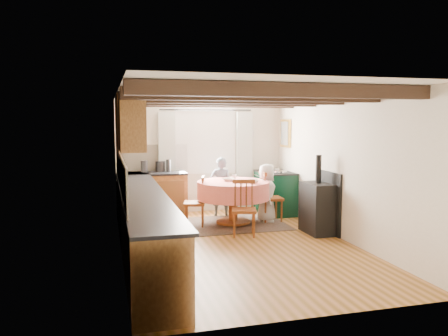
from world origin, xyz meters
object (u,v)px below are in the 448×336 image
object	(u,v)px
dining_table	(233,203)
aga_range	(275,192)
chair_left	(194,201)
chair_right	(271,196)
chair_near	(244,208)
cast_iron_stove	(318,194)
child_far	(221,187)
child_right	(267,193)
cup	(234,177)

from	to	relation	value
dining_table	aga_range	distance (m)	1.35
dining_table	chair_left	bearing A→B (deg)	176.75
chair_right	chair_near	bearing A→B (deg)	141.17
cast_iron_stove	child_far	distance (m)	2.23
chair_right	child_far	distance (m)	1.12
chair_near	chair_left	distance (m)	1.14
dining_table	child_right	xyz separation A→B (m)	(0.70, 0.05, 0.16)
chair_near	chair_right	size ratio (longest dim) A/B	0.97
chair_near	child_far	distance (m)	1.67
cast_iron_stove	cup	xyz separation A→B (m)	(-1.13, 1.36, 0.18)
dining_table	aga_range	bearing A→B (deg)	32.40
aga_range	child_right	size ratio (longest dim) A/B	0.87
chair_left	child_far	size ratio (longest dim) A/B	0.77
chair_near	chair_left	world-z (taller)	chair_near
cast_iron_stove	child_right	xyz separation A→B (m)	(-0.55, 1.08, -0.12)
dining_table	child_far	xyz separation A→B (m)	(-0.04, 0.80, 0.20)
chair_right	cast_iron_stove	size ratio (longest dim) A/B	0.72
aga_range	cast_iron_stove	world-z (taller)	cast_iron_stove
chair_left	child_far	bearing A→B (deg)	151.15
chair_left	aga_range	world-z (taller)	chair_left
child_far	cup	world-z (taller)	child_far
dining_table	child_far	bearing A→B (deg)	92.74
cup	chair_near	bearing A→B (deg)	-98.15
chair_right	child_right	bearing A→B (deg)	94.13
child_far	cup	bearing A→B (deg)	121.08
chair_right	child_right	world-z (taller)	child_right
chair_near	child_right	xyz separation A→B (m)	(0.75, 0.92, 0.09)
chair_right	cast_iron_stove	distance (m)	1.19
chair_right	cup	distance (m)	0.82
chair_left	child_right	distance (m)	1.44
chair_left	aga_range	distance (m)	2.00
child_far	chair_near	bearing A→B (deg)	102.14
aga_range	child_right	xyz separation A→B (m)	(-0.44, -0.67, 0.11)
chair_near	cup	bearing A→B (deg)	96.99
chair_near	child_right	bearing A→B (deg)	65.90
dining_table	child_far	size ratio (longest dim) A/B	1.12
dining_table	cup	bearing A→B (deg)	70.98
chair_left	child_right	bearing A→B (deg)	104.60
aga_range	child_far	xyz separation A→B (m)	(-1.18, 0.07, 0.15)
chair_right	cup	world-z (taller)	chair_right
chair_right	child_far	bearing A→B (deg)	51.76
dining_table	child_right	world-z (taller)	child_right
aga_range	child_far	size ratio (longest dim) A/B	0.81
dining_table	child_right	bearing A→B (deg)	4.27
chair_left	cast_iron_stove	size ratio (longest dim) A/B	0.68
child_far	cast_iron_stove	bearing A→B (deg)	137.97
chair_near	child_far	bearing A→B (deg)	104.47
chair_right	child_far	xyz separation A→B (m)	(-0.83, 0.74, 0.12)
dining_table	aga_range	xyz separation A→B (m)	(1.14, 0.72, 0.04)
chair_near	child_far	world-z (taller)	child_far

